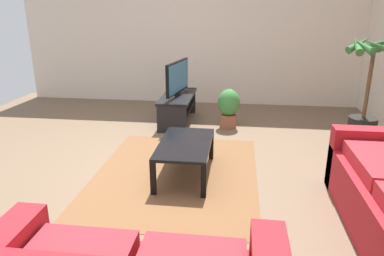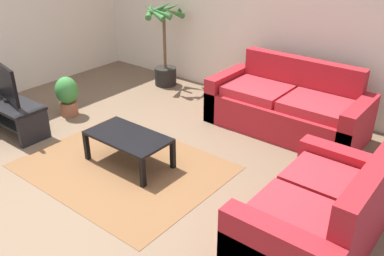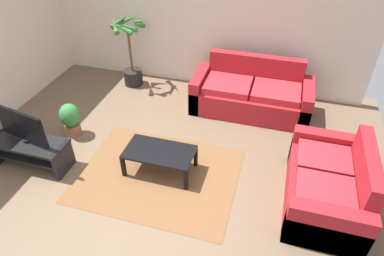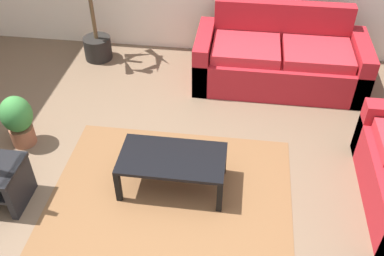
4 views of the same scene
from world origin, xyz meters
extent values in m
plane|color=brown|center=(0.00, 0.00, 0.00)|extent=(6.60, 6.60, 0.00)
cube|color=maroon|center=(1.05, 2.25, 0.21)|extent=(2.02, 0.90, 0.42)
cube|color=maroon|center=(1.05, 2.62, 0.66)|extent=(1.66, 0.16, 0.48)
cube|color=maroon|center=(0.14, 2.25, 0.31)|extent=(0.18, 0.90, 0.62)
cube|color=maroon|center=(1.97, 2.25, 0.31)|extent=(0.18, 0.90, 0.62)
cube|color=#B8272F|center=(0.64, 2.20, 0.48)|extent=(0.79, 0.66, 0.12)
cube|color=#B8272F|center=(1.47, 2.20, 0.48)|extent=(0.79, 0.66, 0.12)
cube|color=black|center=(-1.23, -0.01, 0.21)|extent=(0.06, 0.41, 0.42)
cube|color=black|center=(0.06, 0.37, 0.35)|extent=(0.96, 0.53, 0.03)
cube|color=black|center=(-0.39, 0.14, 0.17)|extent=(0.05, 0.05, 0.34)
cube|color=black|center=(0.51, 0.14, 0.17)|extent=(0.05, 0.05, 0.34)
cube|color=black|center=(-0.39, 0.61, 0.17)|extent=(0.05, 0.05, 0.34)
cube|color=black|center=(0.51, 0.61, 0.17)|extent=(0.05, 0.05, 0.34)
cube|color=brown|center=(0.06, 0.27, 0.00)|extent=(2.20, 1.70, 0.01)
cylinder|color=black|center=(-1.32, 2.55, 0.15)|extent=(0.36, 0.36, 0.30)
cylinder|color=brown|center=(-1.32, 2.55, 0.74)|extent=(0.05, 0.05, 0.89)
cylinder|color=brown|center=(-1.58, 0.77, 0.10)|extent=(0.24, 0.24, 0.20)
ellipsoid|color=#377C37|center=(-1.58, 0.77, 0.38)|extent=(0.32, 0.32, 0.39)
camera|label=1|loc=(3.53, 0.89, 1.71)|focal=34.11mm
camera|label=2|loc=(3.16, -2.37, 2.50)|focal=38.63mm
camera|label=3|loc=(1.46, -2.84, 3.42)|focal=31.49mm
camera|label=4|loc=(0.61, -2.38, 3.03)|focal=40.58mm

